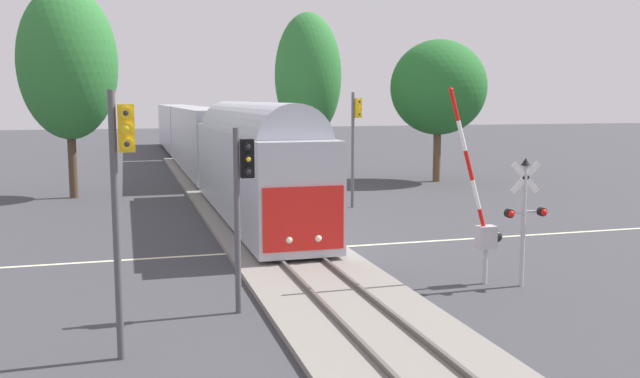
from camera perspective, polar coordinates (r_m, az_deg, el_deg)
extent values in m
plane|color=#3D3D42|center=(25.74, -2.98, -5.11)|extent=(220.00, 220.00, 0.00)
cube|color=beige|center=(25.74, -2.98, -5.10)|extent=(44.00, 0.20, 0.01)
cube|color=gray|center=(25.72, -2.99, -4.91)|extent=(4.40, 80.00, 0.18)
cube|color=#56514C|center=(25.54, -4.56, -4.65)|extent=(0.10, 80.00, 0.14)
cube|color=#56514C|center=(25.85, -1.43, -4.48)|extent=(0.10, 80.00, 0.14)
cube|color=#B2B7C1|center=(31.54, -5.61, 1.38)|extent=(3.00, 18.49, 3.90)
cube|color=red|center=(22.65, -1.37, -2.49)|extent=(2.76, 0.08, 2.15)
cylinder|color=#B2B7C1|center=(31.40, -5.65, 4.70)|extent=(2.76, 16.64, 2.76)
sphere|color=#F4F2CC|center=(22.65, -2.59, -4.26)|extent=(0.24, 0.24, 0.24)
sphere|color=#F4F2CC|center=(22.90, -0.15, -4.12)|extent=(0.24, 0.24, 0.24)
cube|color=#B7BCC6|center=(52.74, -9.83, 4.15)|extent=(3.00, 22.71, 4.60)
cube|color=black|center=(52.90, -8.20, 4.52)|extent=(0.04, 20.44, 0.90)
cube|color=gold|center=(53.00, -8.16, 2.95)|extent=(0.04, 20.89, 0.36)
cube|color=#B7BCC6|center=(76.23, -11.74, 5.11)|extent=(3.00, 22.71, 4.60)
cube|color=black|center=(76.34, -10.61, 5.36)|extent=(0.04, 20.44, 0.90)
cube|color=gold|center=(76.41, -10.58, 4.28)|extent=(0.04, 20.89, 0.36)
cylinder|color=#B7B7BC|center=(21.63, 13.57, -6.26)|extent=(0.14, 0.14, 1.10)
cube|color=#B7B7BC|center=(21.44, 13.65, -3.92)|extent=(0.56, 0.40, 0.70)
sphere|color=black|center=(21.61, 14.46, -3.86)|extent=(0.36, 0.36, 0.36)
cylinder|color=red|center=(21.29, 13.38, -2.78)|extent=(0.37, 0.12, 0.92)
cylinder|color=white|center=(21.03, 12.84, -0.45)|extent=(0.37, 0.12, 0.92)
cylinder|color=red|center=(20.81, 12.28, 1.94)|extent=(0.37, 0.12, 0.92)
cylinder|color=white|center=(20.62, 11.71, 4.38)|extent=(0.37, 0.12, 0.92)
cylinder|color=red|center=(20.47, 11.13, 6.85)|extent=(0.37, 0.12, 0.92)
sphere|color=red|center=(20.42, 10.83, 8.10)|extent=(0.14, 0.14, 0.14)
cylinder|color=#B2B2B7|center=(21.39, 16.55, -3.01)|extent=(0.14, 0.14, 3.66)
cube|color=white|center=(21.16, 16.72, 0.92)|extent=(0.98, 0.05, 0.98)
cube|color=white|center=(21.16, 16.72, 0.92)|extent=(0.98, 0.05, 0.98)
cube|color=#B2B2B7|center=(21.31, 16.59, -1.85)|extent=(1.10, 0.08, 0.08)
cylinder|color=black|center=(20.94, 15.47, -1.97)|extent=(0.26, 0.18, 0.26)
cylinder|color=black|center=(21.53, 17.97, -1.81)|extent=(0.26, 0.18, 0.26)
sphere|color=red|center=(20.86, 15.61, -2.01)|extent=(0.20, 0.20, 0.20)
sphere|color=red|center=(21.45, 18.12, -1.85)|extent=(0.20, 0.20, 0.20)
cone|color=black|center=(21.13, 16.74, 2.20)|extent=(0.28, 0.28, 0.22)
cylinder|color=#4C4C51|center=(35.41, 2.73, 3.23)|extent=(0.16, 0.16, 5.95)
cube|color=gold|center=(35.40, 3.19, 6.75)|extent=(0.34, 0.26, 1.00)
sphere|color=#262626|center=(35.26, 3.27, 7.26)|extent=(0.20, 0.20, 0.20)
cylinder|color=gold|center=(35.23, 3.29, 7.26)|extent=(0.24, 0.10, 0.24)
sphere|color=yellow|center=(35.26, 3.27, 6.74)|extent=(0.20, 0.20, 0.20)
cylinder|color=gold|center=(35.23, 3.28, 6.74)|extent=(0.24, 0.10, 0.24)
sphere|color=#262626|center=(35.27, 3.26, 6.22)|extent=(0.20, 0.20, 0.20)
cylinder|color=gold|center=(35.24, 3.28, 6.22)|extent=(0.24, 0.10, 0.24)
cylinder|color=#4C4C51|center=(17.96, -6.90, -2.73)|extent=(0.16, 0.16, 4.89)
cube|color=black|center=(17.78, -6.09, 2.54)|extent=(0.34, 0.26, 1.00)
sphere|color=#262626|center=(17.61, -6.02, 3.54)|extent=(0.20, 0.20, 0.20)
cylinder|color=black|center=(17.58, -6.00, 3.53)|extent=(0.24, 0.10, 0.24)
sphere|color=yellow|center=(17.64, -6.00, 2.50)|extent=(0.20, 0.20, 0.20)
cylinder|color=black|center=(17.61, -5.99, 2.49)|extent=(0.24, 0.10, 0.24)
sphere|color=#262626|center=(17.67, -5.99, 1.47)|extent=(0.20, 0.20, 0.20)
cylinder|color=black|center=(17.64, -5.97, 1.46)|extent=(0.24, 0.10, 0.24)
cylinder|color=#4C4C51|center=(15.19, -16.59, -3.10)|extent=(0.16, 0.16, 5.81)
cube|color=gold|center=(14.96, -15.82, 4.89)|extent=(0.34, 0.26, 1.00)
sphere|color=#262626|center=(14.80, -15.86, 6.11)|extent=(0.20, 0.20, 0.20)
cylinder|color=gold|center=(14.77, -15.86, 6.10)|extent=(0.24, 0.10, 0.24)
sphere|color=yellow|center=(14.81, -15.82, 4.87)|extent=(0.20, 0.20, 0.20)
cylinder|color=gold|center=(14.78, -15.81, 4.86)|extent=(0.24, 0.10, 0.24)
sphere|color=#262626|center=(14.82, -15.77, 3.63)|extent=(0.20, 0.20, 0.20)
cylinder|color=gold|center=(14.79, -15.77, 3.63)|extent=(0.24, 0.10, 0.24)
cylinder|color=brown|center=(48.87, -0.98, 3.24)|extent=(0.37, 0.37, 3.95)
ellipsoid|color=#2D7533|center=(48.76, -1.00, 9.41)|extent=(4.69, 4.69, 8.76)
cylinder|color=brown|center=(47.44, 9.71, 3.03)|extent=(0.52, 0.52, 3.99)
ellipsoid|color=#236628|center=(47.31, 9.82, 8.33)|extent=(6.47, 6.47, 6.37)
cylinder|color=#4C3828|center=(41.37, -19.90, 2.33)|extent=(0.48, 0.48, 4.40)
ellipsoid|color=#2D7533|center=(41.27, -20.24, 9.81)|extent=(5.42, 5.42, 8.52)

